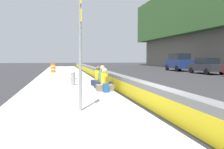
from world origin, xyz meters
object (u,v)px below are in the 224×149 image
(route_sign_post, at_px, (80,41))
(parked_car_fourth, at_px, (206,66))
(fire_hydrant, at_px, (73,77))
(construction_barrel, at_px, (53,68))
(seated_person_foreground, at_px, (105,84))
(seated_person_rear, at_px, (98,79))
(seated_person_middle, at_px, (102,81))
(parked_car_midline, at_px, (179,62))
(backpack, at_px, (106,88))

(route_sign_post, distance_m, parked_car_fourth, 22.46)
(fire_hydrant, xyz_separation_m, construction_barrel, (13.45, 1.49, 0.03))
(route_sign_post, bearing_deg, seated_person_foreground, -18.50)
(seated_person_foreground, height_order, construction_barrel, seated_person_foreground)
(seated_person_rear, distance_m, parked_car_fourth, 16.46)
(seated_person_foreground, height_order, seated_person_middle, seated_person_middle)
(seated_person_middle, xyz_separation_m, parked_car_fourth, (11.33, -12.99, 0.35))
(fire_hydrant, height_order, construction_barrel, construction_barrel)
(seated_person_foreground, height_order, parked_car_midline, parked_car_midline)
(fire_hydrant, bearing_deg, route_sign_post, 179.14)
(construction_barrel, bearing_deg, backpack, -170.42)
(backpack, bearing_deg, parked_car_fourth, -44.94)
(seated_person_foreground, xyz_separation_m, seated_person_rear, (2.54, -0.05, 0.00))
(seated_person_foreground, relative_size, construction_barrel, 1.15)
(seated_person_rear, relative_size, parked_car_midline, 0.23)
(seated_person_middle, relative_size, backpack, 2.95)
(parked_car_midline, bearing_deg, seated_person_rear, 141.68)
(seated_person_middle, xyz_separation_m, construction_barrel, (14.96, 2.97, 0.11))
(seated_person_foreground, bearing_deg, construction_barrel, 10.04)
(seated_person_foreground, height_order, seated_person_rear, seated_person_rear)
(fire_hydrant, bearing_deg, parked_car_fourth, -55.83)
(route_sign_post, xyz_separation_m, construction_barrel, (20.66, 1.38, -1.59))
(parked_car_fourth, bearing_deg, fire_hydrant, 124.17)
(construction_barrel, xyz_separation_m, parked_car_fourth, (-3.63, -15.96, 0.24))
(fire_hydrant, relative_size, parked_car_midline, 0.18)
(seated_person_middle, bearing_deg, seated_person_rear, 1.97)
(seated_person_rear, xyz_separation_m, construction_barrel, (13.67, 2.92, 0.13))
(seated_person_middle, bearing_deg, seated_person_foreground, 175.62)
(fire_hydrant, relative_size, seated_person_middle, 0.75)
(route_sign_post, relative_size, fire_hydrant, 4.09)
(seated_person_rear, bearing_deg, fire_hydrant, 81.34)
(parked_car_fourth, bearing_deg, seated_person_foreground, 133.87)
(seated_person_foreground, height_order, parked_car_fourth, parked_car_fourth)
(fire_hydrant, bearing_deg, backpack, -158.04)
(fire_hydrant, height_order, backpack, fire_hydrant)
(route_sign_post, height_order, parked_car_midline, route_sign_post)
(fire_hydrant, bearing_deg, seated_person_middle, -135.58)
(construction_barrel, bearing_deg, seated_person_rear, -167.93)
(seated_person_foreground, distance_m, construction_barrel, 16.47)
(seated_person_foreground, xyz_separation_m, seated_person_middle, (1.26, -0.10, 0.03))
(parked_car_fourth, bearing_deg, construction_barrel, 77.18)
(seated_person_foreground, distance_m, seated_person_rear, 2.55)
(route_sign_post, relative_size, construction_barrel, 3.79)
(parked_car_midline, bearing_deg, seated_person_middle, 143.86)
(parked_car_midline, bearing_deg, construction_barrel, 99.75)
(route_sign_post, bearing_deg, fire_hydrant, -0.86)
(fire_hydrant, distance_m, seated_person_middle, 2.11)
(seated_person_middle, xyz_separation_m, backpack, (-1.82, 0.13, -0.17))
(fire_hydrant, height_order, parked_car_fourth, parked_car_fourth)
(fire_hydrant, height_order, seated_person_rear, seated_person_rear)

